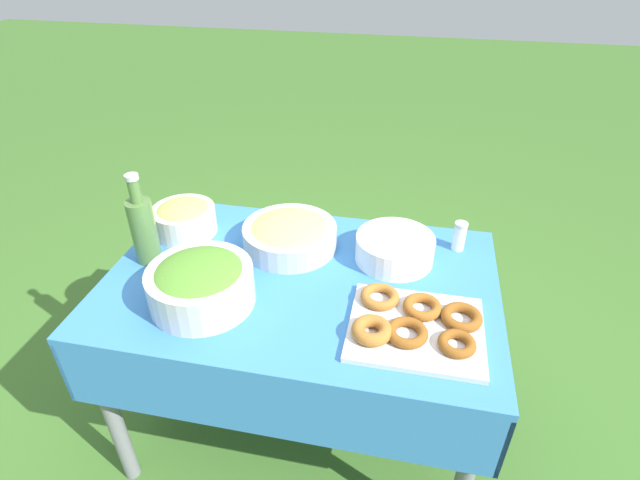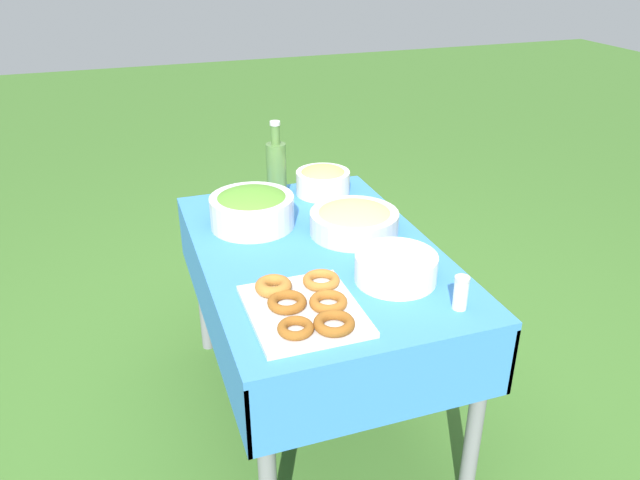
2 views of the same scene
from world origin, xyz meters
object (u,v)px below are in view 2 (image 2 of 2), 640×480
salad_bowl (252,208)px  pasta_bowl (354,220)px  donut_platter (305,306)px  plate_stack (396,268)px  olive_oil_bottle (277,167)px  fruit_bowl (323,180)px

salad_bowl → pasta_bowl: salad_bowl is taller
salad_bowl → donut_platter: size_ratio=0.82×
salad_bowl → donut_platter: 0.60m
salad_bowl → plate_stack: salad_bowl is taller
donut_platter → olive_oil_bottle: (0.84, -0.16, 0.10)m
salad_bowl → donut_platter: (-0.59, -0.00, -0.05)m
plate_stack → olive_oil_bottle: olive_oil_bottle is taller
pasta_bowl → plate_stack: (-0.34, 0.00, -0.01)m
pasta_bowl → olive_oil_bottle: (0.42, 0.16, 0.07)m
donut_platter → plate_stack: 0.32m
plate_stack → olive_oil_bottle: 0.78m
pasta_bowl → fruit_bowl: (0.38, -0.02, 0.01)m
donut_platter → fruit_bowl: (0.80, -0.33, 0.04)m
pasta_bowl → olive_oil_bottle: size_ratio=1.02×
olive_oil_bottle → salad_bowl: bearing=146.9°
olive_oil_bottle → pasta_bowl: bearing=-159.5°
olive_oil_bottle → fruit_bowl: olive_oil_bottle is taller
salad_bowl → olive_oil_bottle: bearing=-33.1°
pasta_bowl → donut_platter: 0.53m
donut_platter → plate_stack: size_ratio=1.47×
pasta_bowl → olive_oil_bottle: olive_oil_bottle is taller
salad_bowl → pasta_bowl: 0.36m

